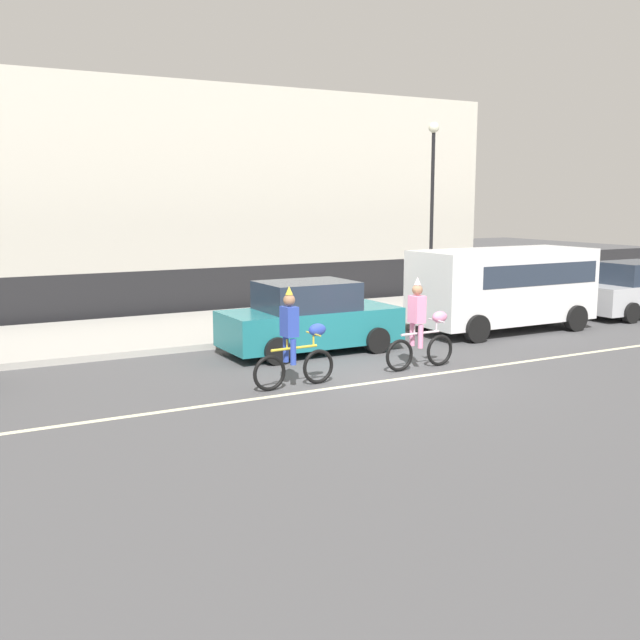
% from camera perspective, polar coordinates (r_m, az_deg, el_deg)
% --- Properties ---
extents(ground_plane, '(80.00, 80.00, 0.00)m').
position_cam_1_polar(ground_plane, '(15.13, 4.56, -4.17)').
color(ground_plane, '#4C4C4F').
extents(road_centre_line, '(36.00, 0.14, 0.01)m').
position_cam_1_polar(road_centre_line, '(14.73, 5.63, -4.55)').
color(road_centre_line, beige).
rests_on(road_centre_line, ground).
extents(sidewalk_curb, '(60.00, 5.00, 0.15)m').
position_cam_1_polar(sidewalk_curb, '(20.75, -5.33, -0.32)').
color(sidewalk_curb, '#ADAAA3').
rests_on(sidewalk_curb, ground).
extents(fence_line, '(40.00, 0.08, 1.40)m').
position_cam_1_polar(fence_line, '(23.32, -8.20, 2.23)').
color(fence_line, black).
rests_on(fence_line, ground).
extents(building_backdrop, '(28.00, 8.00, 7.68)m').
position_cam_1_polar(building_backdrop, '(31.41, -13.62, 9.59)').
color(building_backdrop, beige).
rests_on(building_backdrop, ground).
extents(parade_cyclist_cobalt, '(1.72, 0.50, 1.92)m').
position_cam_1_polar(parade_cyclist_cobalt, '(13.93, -1.93, -1.78)').
color(parade_cyclist_cobalt, black).
rests_on(parade_cyclist_cobalt, ground).
extents(parade_cyclist_pink, '(1.72, 0.50, 1.92)m').
position_cam_1_polar(parade_cyclist_pink, '(15.60, 7.70, -0.67)').
color(parade_cyclist_pink, black).
rests_on(parade_cyclist_pink, ground).
extents(parked_van_white, '(5.00, 2.22, 2.18)m').
position_cam_1_polar(parked_van_white, '(20.52, 13.90, 2.74)').
color(parked_van_white, white).
rests_on(parked_van_white, ground).
extents(parked_car_teal, '(4.10, 1.92, 1.64)m').
position_cam_1_polar(parked_car_teal, '(17.15, -0.81, 0.10)').
color(parked_car_teal, '#1E727A').
rests_on(parked_car_teal, ground).
extents(parked_car_silver, '(4.10, 1.92, 1.64)m').
position_cam_1_polar(parked_car_silver, '(24.43, 22.95, 2.10)').
color(parked_car_silver, '#B7BABF').
rests_on(parked_car_silver, ground).
extents(street_lamp_post, '(0.36, 0.36, 5.86)m').
position_cam_1_polar(street_lamp_post, '(25.72, 8.57, 10.21)').
color(street_lamp_post, black).
rests_on(street_lamp_post, sidewalk_curb).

